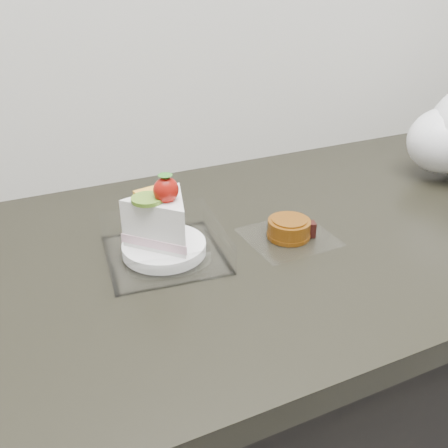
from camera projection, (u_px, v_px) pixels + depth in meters
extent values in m
cube|color=black|center=(246.00, 434.00, 1.03)|extent=(2.00, 0.60, 0.86)
cube|color=black|center=(252.00, 246.00, 0.82)|extent=(2.04, 0.64, 0.04)
cube|color=white|center=(165.00, 254.00, 0.75)|extent=(0.19, 0.19, 0.00)
cylinder|color=white|center=(164.00, 248.00, 0.75)|extent=(0.13, 0.13, 0.02)
ellipsoid|color=#AA1C0B|center=(166.00, 190.00, 0.69)|extent=(0.04, 0.03, 0.04)
cone|color=#2D7223|center=(165.00, 178.00, 0.69)|extent=(0.02, 0.02, 0.01)
cylinder|color=olive|center=(147.00, 199.00, 0.70)|extent=(0.05, 0.05, 0.01)
cube|color=#FAAD2F|center=(154.00, 190.00, 0.73)|extent=(0.06, 0.03, 0.01)
cube|color=white|center=(288.00, 237.00, 0.80)|extent=(0.14, 0.13, 0.00)
cylinder|color=brown|center=(289.00, 229.00, 0.80)|extent=(0.08, 0.08, 0.03)
cylinder|color=brown|center=(288.00, 235.00, 0.80)|extent=(0.08, 0.08, 0.01)
cylinder|color=brown|center=(290.00, 220.00, 0.79)|extent=(0.07, 0.07, 0.00)
cube|color=black|center=(309.00, 229.00, 0.80)|extent=(0.02, 0.02, 0.02)
ellipsoid|color=white|center=(446.00, 140.00, 0.99)|extent=(0.17, 0.16, 0.13)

